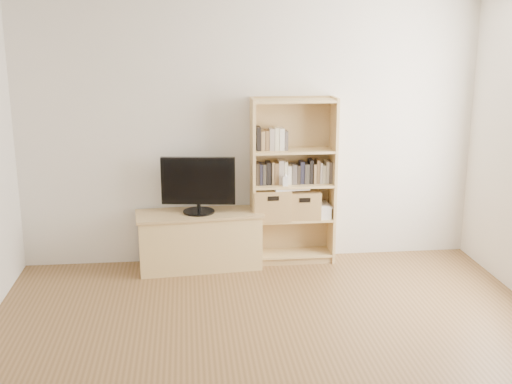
{
  "coord_description": "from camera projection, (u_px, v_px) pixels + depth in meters",
  "views": [
    {
      "loc": [
        -0.63,
        -3.7,
        2.31
      ],
      "look_at": [
        -0.01,
        1.9,
        0.85
      ],
      "focal_mm": 45.0,
      "sensor_mm": 36.0,
      "label": 1
    }
  ],
  "objects": [
    {
      "name": "baby_monitor",
      "position": [
        285.0,
        181.0,
        6.2
      ],
      "size": [
        0.05,
        0.03,
        0.09
      ],
      "primitive_type": "cube",
      "rotation": [
        0.0,
        0.0,
        -0.07
      ],
      "color": "white",
      "rests_on": "bookshelf"
    },
    {
      "name": "tv_stand",
      "position": [
        200.0,
        241.0,
        6.27
      ],
      "size": [
        1.2,
        0.54,
        0.54
      ],
      "primitive_type": "cube",
      "rotation": [
        0.0,
        0.0,
        0.09
      ],
      "color": "tan",
      "rests_on": "floor"
    },
    {
      "name": "basket_right",
      "position": [
        303.0,
        204.0,
        6.37
      ],
      "size": [
        0.34,
        0.29,
        0.27
      ],
      "primitive_type": "cube",
      "rotation": [
        0.0,
        0.0,
        -0.04
      ],
      "color": "#9B7346",
      "rests_on": "bookshelf"
    },
    {
      "name": "books_row_mid",
      "position": [
        293.0,
        171.0,
        6.29
      ],
      "size": [
        0.88,
        0.19,
        0.23
      ],
      "primitive_type": "cube",
      "rotation": [
        0.0,
        0.0,
        -0.03
      ],
      "color": "#2E261E",
      "rests_on": "bookshelf"
    },
    {
      "name": "magazine_stack",
      "position": [
        321.0,
        211.0,
        6.41
      ],
      "size": [
        0.17,
        0.24,
        0.11
      ],
      "primitive_type": "cube",
      "rotation": [
        0.0,
        0.0,
        0.01
      ],
      "color": "silver",
      "rests_on": "bookshelf"
    },
    {
      "name": "back_wall",
      "position": [
        250.0,
        132.0,
        6.28
      ],
      "size": [
        4.5,
        0.02,
        2.6
      ],
      "primitive_type": "cube",
      "color": "silver",
      "rests_on": "floor"
    },
    {
      "name": "books_row_upper",
      "position": [
        275.0,
        139.0,
        6.19
      ],
      "size": [
        0.39,
        0.15,
        0.2
      ],
      "primitive_type": "cube",
      "rotation": [
        0.0,
        0.0,
        -0.02
      ],
      "color": "#2E261E",
      "rests_on": "bookshelf"
    },
    {
      "name": "bookshelf",
      "position": [
        293.0,
        182.0,
        6.3
      ],
      "size": [
        0.83,
        0.3,
        1.65
      ],
      "primitive_type": "cube",
      "rotation": [
        0.0,
        0.0,
        0.01
      ],
      "color": "tan",
      "rests_on": "floor"
    },
    {
      "name": "laptop",
      "position": [
        290.0,
        187.0,
        6.3
      ],
      "size": [
        0.36,
        0.27,
        0.03
      ],
      "primitive_type": "cube",
      "rotation": [
        0.0,
        0.0,
        0.08
      ],
      "color": "white",
      "rests_on": "basket_left"
    },
    {
      "name": "basket_left",
      "position": [
        271.0,
        204.0,
        6.33
      ],
      "size": [
        0.38,
        0.31,
        0.3
      ],
      "primitive_type": "cube",
      "rotation": [
        0.0,
        0.0,
        0.03
      ],
      "color": "#9B7346",
      "rests_on": "bookshelf"
    },
    {
      "name": "television",
      "position": [
        198.0,
        185.0,
        6.13
      ],
      "size": [
        0.71,
        0.15,
        0.55
      ],
      "primitive_type": "cube",
      "rotation": [
        0.0,
        0.0,
        -0.13
      ],
      "color": "black",
      "rests_on": "tv_stand"
    }
  ]
}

